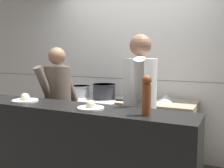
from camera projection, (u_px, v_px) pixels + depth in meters
name	position (u px, v px, depth m)	size (l,w,h in m)	color
wall_back_tiled	(133.00, 69.00, 3.98)	(8.00, 0.06, 2.60)	white
oven_range	(91.00, 127.00, 3.94)	(0.98, 0.71, 0.88)	maroon
prep_counter	(158.00, 135.00, 3.50)	(0.97, 0.65, 0.91)	gray
pass_counter	(73.00, 158.00, 2.58)	(2.40, 0.45, 1.03)	black
stock_pot	(81.00, 91.00, 4.02)	(0.29, 0.29, 0.17)	#B7BABF
sauce_pot	(104.00, 91.00, 3.83)	(0.34, 0.34, 0.22)	#2D2D33
mixing_bowl_steel	(166.00, 98.00, 3.46)	(0.24, 0.24, 0.09)	#B7BABF
chefs_knife	(128.00, 101.00, 3.47)	(0.39, 0.13, 0.02)	#B7BABF
plated_dish_main	(25.00, 99.00, 2.76)	(0.27, 0.27, 0.09)	white
plated_dish_appetiser	(91.00, 107.00, 2.38)	(0.25, 0.25, 0.09)	white
pepper_mill	(147.00, 95.00, 2.11)	(0.08, 0.08, 0.33)	brown
chef_head_cook	(58.00, 104.00, 3.32)	(0.38, 0.71, 1.61)	black
chef_sous	(140.00, 107.00, 2.79)	(0.44, 0.75, 1.74)	black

